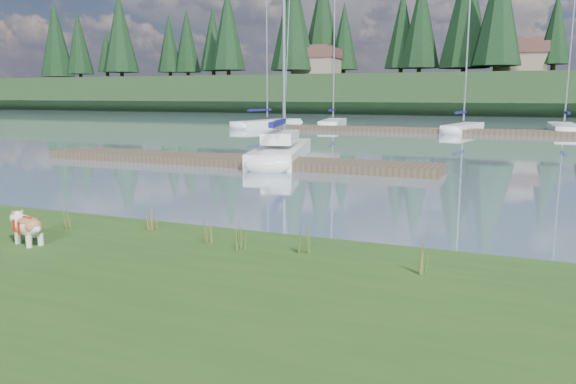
% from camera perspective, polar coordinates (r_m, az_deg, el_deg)
% --- Properties ---
extents(ground, '(200.00, 200.00, 0.00)m').
position_cam_1_polar(ground, '(40.54, 13.50, 5.90)').
color(ground, '#758E9F').
rests_on(ground, ground).
extents(ridge, '(200.00, 20.00, 5.00)m').
position_cam_1_polar(ridge, '(83.20, 18.28, 9.35)').
color(ridge, '#1B3017').
rests_on(ridge, ground).
extents(bulldog, '(0.82, 0.49, 0.48)m').
position_cam_1_polar(bulldog, '(9.66, -24.96, -3.08)').
color(bulldog, silver).
rests_on(bulldog, bank).
extents(sailboat_main, '(3.84, 8.72, 12.36)m').
position_cam_1_polar(sailboat_main, '(23.80, -0.41, 4.52)').
color(sailboat_main, white).
rests_on(sailboat_main, ground).
extents(dock_near, '(16.00, 2.00, 0.30)m').
position_cam_1_polar(dock_near, '(21.70, -5.99, 3.22)').
color(dock_near, '#4C3D2C').
rests_on(dock_near, ground).
extents(dock_far, '(26.00, 2.20, 0.30)m').
position_cam_1_polar(dock_far, '(40.27, 16.34, 5.97)').
color(dock_far, '#4C3D2C').
rests_on(dock_far, ground).
extents(sailboat_bg_0, '(3.41, 8.59, 12.17)m').
position_cam_1_polar(sailboat_bg_0, '(46.45, -1.57, 7.05)').
color(sailboat_bg_0, white).
rests_on(sailboat_bg_0, ground).
extents(sailboat_bg_1, '(2.87, 7.78, 11.43)m').
position_cam_1_polar(sailboat_bg_1, '(47.21, 4.70, 7.08)').
color(sailboat_bg_1, white).
rests_on(sailboat_bg_1, ground).
extents(sailboat_bg_2, '(2.61, 7.13, 10.63)m').
position_cam_1_polar(sailboat_bg_2, '(42.46, 17.59, 6.33)').
color(sailboat_bg_2, white).
rests_on(sailboat_bg_2, ground).
extents(sailboat_bg_3, '(1.87, 8.35, 12.16)m').
position_cam_1_polar(sailboat_bg_3, '(44.81, 26.14, 5.94)').
color(sailboat_bg_3, white).
rests_on(sailboat_bg_3, ground).
extents(weed_0, '(0.17, 0.14, 0.65)m').
position_cam_1_polar(weed_0, '(9.95, -13.95, -2.25)').
color(weed_0, '#475B23').
rests_on(weed_0, bank).
extents(weed_1, '(0.17, 0.14, 0.47)m').
position_cam_1_polar(weed_1, '(8.99, -8.04, -3.83)').
color(weed_1, '#475B23').
rests_on(weed_1, bank).
extents(weed_2, '(0.17, 0.14, 0.64)m').
position_cam_1_polar(weed_2, '(8.25, 1.55, -4.50)').
color(weed_2, '#475B23').
rests_on(weed_2, bank).
extents(weed_3, '(0.17, 0.14, 0.57)m').
position_cam_1_polar(weed_3, '(10.43, -21.69, -2.29)').
color(weed_3, '#475B23').
rests_on(weed_3, bank).
extents(weed_4, '(0.17, 0.14, 0.48)m').
position_cam_1_polar(weed_4, '(8.50, -4.67, -4.53)').
color(weed_4, '#475B23').
rests_on(weed_4, bank).
extents(weed_5, '(0.17, 0.14, 0.55)m').
position_cam_1_polar(weed_5, '(7.57, 14.18, -6.40)').
color(weed_5, '#475B23').
rests_on(weed_5, bank).
extents(mud_lip, '(60.00, 0.50, 0.14)m').
position_cam_1_polar(mud_lip, '(10.75, -13.97, -4.36)').
color(mud_lip, '#33281C').
rests_on(mud_lip, ground).
extents(conifer_0, '(5.72, 5.72, 14.15)m').
position_cam_1_polar(conifer_0, '(98.86, -16.71, 15.34)').
color(conifer_0, '#382619').
rests_on(conifer_0, ridge).
extents(conifer_1, '(4.40, 4.40, 11.30)m').
position_cam_1_polar(conifer_1, '(93.63, -7.64, 15.15)').
color(conifer_1, '#382619').
rests_on(conifer_1, ridge).
extents(conifer_2, '(6.60, 6.60, 16.05)m').
position_cam_1_polar(conifer_2, '(84.69, 0.51, 17.33)').
color(conifer_2, '#382619').
rests_on(conifer_2, ridge).
extents(conifer_3, '(4.84, 4.84, 12.25)m').
position_cam_1_polar(conifer_3, '(84.05, 11.50, 15.96)').
color(conifer_3, '#382619').
rests_on(conifer_3, ridge).
extents(conifer_4, '(6.16, 6.16, 15.10)m').
position_cam_1_polar(conifer_4, '(76.74, 20.65, 17.15)').
color(conifer_4, '#382619').
rests_on(conifer_4, ridge).
extents(house_0, '(6.30, 5.30, 4.65)m').
position_cam_1_polar(house_0, '(84.93, 2.95, 13.08)').
color(house_0, gray).
rests_on(house_0, ridge).
extents(house_1, '(6.30, 5.30, 4.65)m').
position_cam_1_polar(house_1, '(81.10, 22.69, 12.49)').
color(house_1, gray).
rests_on(house_1, ridge).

